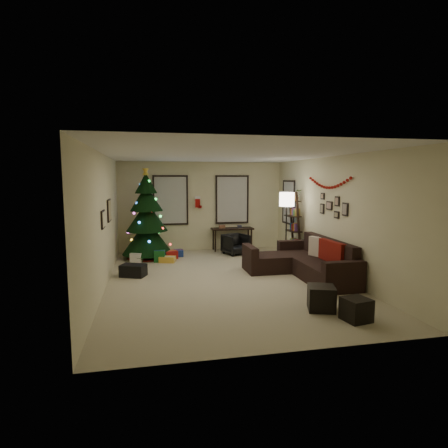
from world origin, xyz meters
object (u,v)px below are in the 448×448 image
Objects in this scene: desk at (232,231)px; bookshelf at (294,226)px; desk_chair at (236,244)px; christmas_tree at (147,220)px; sofa at (304,263)px.

bookshelf is at bearing -47.39° from desk.
christmas_tree is at bearing 159.01° from desk_chair.
bookshelf reaches higher than sofa.
bookshelf is (3.96, -0.91, -0.17)m from christmas_tree.
sofa is 2.08× the size of desk.
sofa is at bearing -89.13° from desk_chair.
christmas_tree reaches higher than bookshelf.
desk is 0.69× the size of bookshelf.
desk is at bearing 65.60° from desk_chair.
desk_chair is (2.51, -0.04, -0.76)m from christmas_tree.
christmas_tree is 2.01× the size of desk.
desk_chair is (-0.99, 2.59, 0.02)m from sofa.
sofa is 2.77m from desk_chair.
desk_chair is 1.79m from bookshelf.
desk is (-0.95, 3.24, 0.33)m from sofa.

